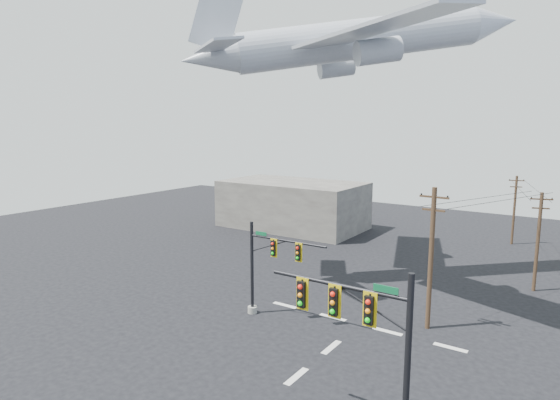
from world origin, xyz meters
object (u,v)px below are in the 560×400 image
Objects in this scene: signal_mast_near at (369,345)px; signal_mast_far at (266,268)px; utility_pole_b at (538,240)px; utility_pole_a at (431,256)px; airliner at (357,41)px; utility_pole_c at (514,209)px.

signal_mast_near is 13.75m from signal_mast_far.
utility_pole_b is (14.94, 16.39, 0.66)m from signal_mast_far.
utility_pole_a is 18.63m from airliner.
airliner is at bearing 117.08° from signal_mast_near.
airliner is (-8.64, 6.59, 15.14)m from utility_pole_a.
signal_mast_near is 12.69m from utility_pole_a.
utility_pole_b is 0.34× the size of airliner.
utility_pole_c is 0.32× the size of airliner.
utility_pole_a is at bearing -81.90° from airliner.
utility_pole_b is at bearing -92.82° from utility_pole_c.
utility_pole_a is 12.92m from utility_pole_b.
utility_pole_c is at bearing 19.93° from airliner.
airliner reaches higher than utility_pole_c.
signal_mast_near reaches higher than signal_mast_far.
airliner is (-9.92, -20.80, 16.02)m from utility_pole_c.
signal_mast_near is 26.70m from airliner.
airliner is (1.26, 11.10, 16.50)m from signal_mast_far.
utility_pole_b reaches higher than utility_pole_c.
signal_mast_near is 0.32× the size of airliner.
utility_pole_c is (1.28, 27.38, -0.88)m from utility_pole_a.
utility_pole_b is at bearing 47.65° from signal_mast_far.
signal_mast_near is 24.79m from utility_pole_b.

